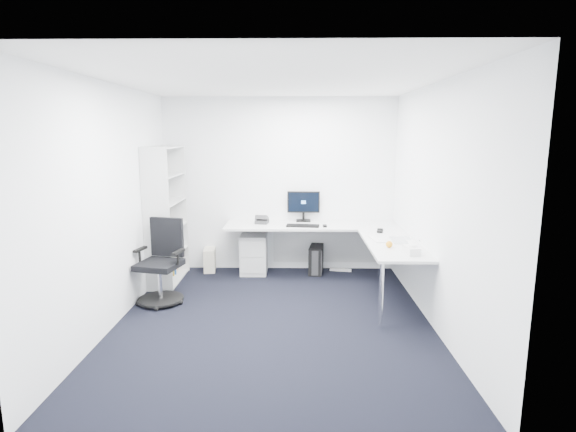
{
  "coord_description": "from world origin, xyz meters",
  "views": [
    {
      "loc": [
        0.25,
        -4.9,
        2.14
      ],
      "look_at": [
        0.15,
        1.05,
        1.05
      ],
      "focal_mm": 28.0,
      "sensor_mm": 36.0,
      "label": 1
    }
  ],
  "objects_px": {
    "laptop": "(402,231)",
    "l_desk": "(316,256)",
    "bookshelf": "(166,215)",
    "task_chair": "(159,262)",
    "monitor": "(303,206)"
  },
  "relations": [
    {
      "from": "l_desk",
      "to": "laptop",
      "type": "xyz_separation_m",
      "value": [
        1.06,
        -0.69,
        0.53
      ]
    },
    {
      "from": "laptop",
      "to": "task_chair",
      "type": "bearing_deg",
      "value": -175.88
    },
    {
      "from": "task_chair",
      "to": "laptop",
      "type": "distance_m",
      "value": 3.12
    },
    {
      "from": "task_chair",
      "to": "monitor",
      "type": "relative_size",
      "value": 2.12
    },
    {
      "from": "laptop",
      "to": "l_desk",
      "type": "bearing_deg",
      "value": 148.14
    },
    {
      "from": "l_desk",
      "to": "task_chair",
      "type": "height_order",
      "value": "task_chair"
    },
    {
      "from": "l_desk",
      "to": "laptop",
      "type": "height_order",
      "value": "laptop"
    },
    {
      "from": "l_desk",
      "to": "task_chair",
      "type": "distance_m",
      "value": 2.2
    },
    {
      "from": "task_chair",
      "to": "laptop",
      "type": "xyz_separation_m",
      "value": [
        3.09,
        0.15,
        0.39
      ]
    },
    {
      "from": "laptop",
      "to": "monitor",
      "type": "bearing_deg",
      "value": 134.72
    },
    {
      "from": "task_chair",
      "to": "laptop",
      "type": "height_order",
      "value": "task_chair"
    },
    {
      "from": "l_desk",
      "to": "bookshelf",
      "type": "bearing_deg",
      "value": 178.68
    },
    {
      "from": "l_desk",
      "to": "bookshelf",
      "type": "relative_size",
      "value": 1.37
    },
    {
      "from": "bookshelf",
      "to": "task_chair",
      "type": "height_order",
      "value": "bookshelf"
    },
    {
      "from": "task_chair",
      "to": "l_desk",
      "type": "bearing_deg",
      "value": 35.24
    }
  ]
}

